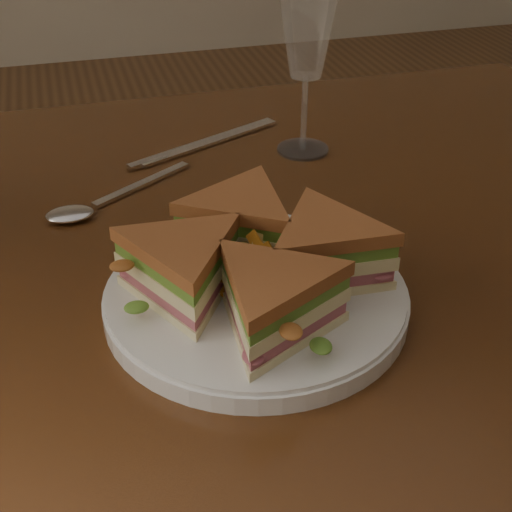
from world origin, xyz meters
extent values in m
cube|color=#33190B|center=(0.00, 0.00, 0.73)|extent=(1.20, 0.80, 0.04)
cylinder|color=black|center=(0.54, 0.34, 0.35)|extent=(0.06, 0.06, 0.71)
cylinder|color=silver|center=(0.05, -0.11, 0.76)|extent=(0.25, 0.25, 0.02)
cube|color=silver|center=(-0.01, 0.13, 0.75)|extent=(0.11, 0.08, 0.00)
ellipsoid|color=silver|center=(-0.09, 0.08, 0.76)|extent=(0.05, 0.03, 0.01)
cube|color=silver|center=(0.09, 0.22, 0.75)|extent=(0.19, 0.10, 0.00)
cube|color=silver|center=(0.01, 0.19, 0.75)|extent=(0.05, 0.03, 0.00)
cylinder|color=white|center=(0.19, 0.17, 0.75)|extent=(0.06, 0.06, 0.00)
cylinder|color=white|center=(0.19, 0.17, 0.80)|extent=(0.01, 0.01, 0.09)
cone|color=white|center=(0.19, 0.17, 0.89)|extent=(0.07, 0.07, 0.10)
camera|label=1|loc=(-0.08, -0.56, 1.11)|focal=50.00mm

